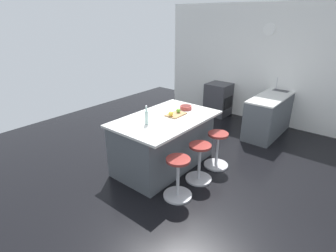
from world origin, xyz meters
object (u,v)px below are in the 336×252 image
Objects in this scene: stool_by_window at (217,151)px; stool_near_camera at (178,179)px; water_bottle at (147,117)px; oven_range at (218,99)px; kitchen_island at (164,141)px; apple_yellow at (171,114)px; fruit_bowl at (186,107)px; cutting_board at (176,114)px; apple_green at (178,111)px; stool_middle at (199,163)px.

stool_near_camera is at bearing 0.00° from stool_by_window.
oven_range is at bearing -170.06° from water_bottle.
stool_by_window is (-0.58, 0.76, -0.17)m from kitchen_island.
oven_range is 1.33× the size of stool_by_window.
kitchen_island is 0.54m from apple_yellow.
fruit_bowl is at bearing 15.03° from oven_range.
apple_yellow is 0.51m from water_bottle.
cutting_board is at bearing 154.94° from kitchen_island.
apple_green is (-0.29, 0.09, 0.53)m from kitchen_island.
apple_green reaches higher than stool_middle.
kitchen_island is 22.26× the size of apple_yellow.
apple_green is 0.72m from water_bottle.
fruit_bowl is at bearing 174.46° from kitchen_island.
water_bottle is (0.42, -0.76, 0.76)m from stool_middle.
stool_near_camera is 1.09m from water_bottle.
fruit_bowl is (-0.49, -0.04, -0.02)m from apple_yellow.
oven_range is 2.78× the size of water_bottle.
apple_yellow is 0.38× the size of fruit_bowl.
oven_range is 11.20× the size of apple_green.
stool_middle is at bearing 90.00° from kitchen_island.
cutting_board is (-0.80, -0.66, 0.64)m from stool_near_camera.
kitchen_island is at bearing -25.06° from cutting_board.
fruit_bowl is (2.46, 0.66, 0.55)m from oven_range.
cutting_board is (0.36, -0.66, 0.64)m from stool_by_window.
apple_yellow is at bearing -3.67° from cutting_board.
fruit_bowl is (-0.99, 0.06, -0.08)m from water_bottle.
cutting_board is 4.35× the size of apple_yellow.
apple_green is at bearing 14.30° from oven_range.
stool_by_window is at bearing 142.64° from water_bottle.
stool_middle is at bearing 24.27° from oven_range.
oven_range is 3.09m from kitchen_island.
oven_range is at bearing -159.26° from stool_near_camera.
cutting_board reaches higher than stool_near_camera.
fruit_bowl reaches higher than stool_by_window.
cutting_board is (-0.22, 0.10, 0.48)m from kitchen_island.
apple_green is 0.36× the size of fruit_bowl.
fruit_bowl is (-1.15, -0.71, 0.67)m from stool_near_camera.
apple_yellow is (0.14, -0.01, 0.05)m from cutting_board.
water_bottle reaches higher than cutting_board.
stool_by_window is at bearing 113.03° from apple_green.
oven_range reaches higher than stool_middle.
oven_range is at bearing -168.73° from kitchen_island.
water_bottle reaches higher than stool_middle.
kitchen_island is at bearing -49.17° from apple_yellow.
fruit_bowl reaches higher than stool_near_camera.
stool_by_window and stool_middle have the same top height.
apple_yellow is at bearing 4.26° from fruit_bowl.
stool_by_window is 0.58m from stool_middle.
fruit_bowl is at bearing -172.74° from cutting_board.
cutting_board is 0.65m from water_bottle.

